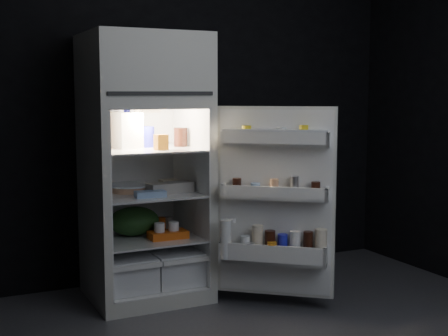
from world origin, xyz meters
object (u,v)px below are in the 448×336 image
milk_jug (127,130)px  egg_carton (170,188)px  refrigerator (143,158)px  fridge_door (275,205)px  yogurt_tray (168,235)px

milk_jug → egg_carton: (0.25, -0.14, -0.38)m
egg_carton → refrigerator: bearing=132.2°
fridge_door → yogurt_tray: size_ratio=4.78×
refrigerator → egg_carton: refrigerator is taller
fridge_door → milk_jug: size_ratio=5.08×
milk_jug → egg_carton: size_ratio=0.77×
fridge_door → yogurt_tray: 0.76m
milk_jug → egg_carton: 0.48m
egg_carton → fridge_door: bearing=-50.7°
fridge_door → milk_jug: (-0.77, 0.64, 0.46)m
milk_jug → yogurt_tray: bearing=-50.0°
refrigerator → milk_jug: refrigerator is taller
fridge_door → egg_carton: (-0.53, 0.50, 0.08)m
fridge_door → milk_jug: 1.10m
fridge_door → egg_carton: fridge_door is taller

